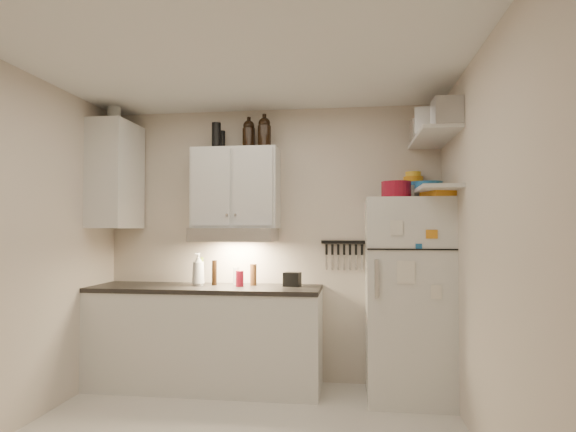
# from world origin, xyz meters

# --- Properties ---
(ceiling) EXTENTS (3.20, 3.00, 0.02)m
(ceiling) POSITION_xyz_m (0.00, 0.00, 2.61)
(ceiling) COLOR white
(ceiling) RESTS_ON ground
(back_wall) EXTENTS (3.20, 0.02, 2.60)m
(back_wall) POSITION_xyz_m (0.00, 1.51, 1.30)
(back_wall) COLOR beige
(back_wall) RESTS_ON ground
(left_wall) EXTENTS (0.02, 3.00, 2.60)m
(left_wall) POSITION_xyz_m (-1.61, 0.00, 1.30)
(left_wall) COLOR beige
(left_wall) RESTS_ON ground
(right_wall) EXTENTS (0.02, 3.00, 2.60)m
(right_wall) POSITION_xyz_m (1.61, 0.00, 1.30)
(right_wall) COLOR beige
(right_wall) RESTS_ON ground
(base_cabinet) EXTENTS (2.10, 0.60, 0.88)m
(base_cabinet) POSITION_xyz_m (-0.55, 1.20, 0.44)
(base_cabinet) COLOR silver
(base_cabinet) RESTS_ON floor
(countertop) EXTENTS (2.10, 0.62, 0.04)m
(countertop) POSITION_xyz_m (-0.55, 1.20, 0.90)
(countertop) COLOR black
(countertop) RESTS_ON base_cabinet
(upper_cabinet) EXTENTS (0.80, 0.33, 0.75)m
(upper_cabinet) POSITION_xyz_m (-0.30, 1.33, 1.83)
(upper_cabinet) COLOR silver
(upper_cabinet) RESTS_ON back_wall
(side_cabinet) EXTENTS (0.33, 0.55, 1.00)m
(side_cabinet) POSITION_xyz_m (-1.44, 1.20, 1.95)
(side_cabinet) COLOR silver
(side_cabinet) RESTS_ON left_wall
(range_hood) EXTENTS (0.76, 0.46, 0.12)m
(range_hood) POSITION_xyz_m (-0.30, 1.27, 1.39)
(range_hood) COLOR silver
(range_hood) RESTS_ON back_wall
(fridge) EXTENTS (0.70, 0.68, 1.70)m
(fridge) POSITION_xyz_m (1.25, 1.16, 0.85)
(fridge) COLOR silver
(fridge) RESTS_ON floor
(shelf_hi) EXTENTS (0.30, 0.95, 0.03)m
(shelf_hi) POSITION_xyz_m (1.45, 1.02, 2.20)
(shelf_hi) COLOR silver
(shelf_hi) RESTS_ON right_wall
(shelf_lo) EXTENTS (0.30, 0.95, 0.03)m
(shelf_lo) POSITION_xyz_m (1.45, 1.02, 1.76)
(shelf_lo) COLOR silver
(shelf_lo) RESTS_ON right_wall
(knife_strip) EXTENTS (0.42, 0.02, 0.03)m
(knife_strip) POSITION_xyz_m (0.70, 1.49, 1.32)
(knife_strip) COLOR black
(knife_strip) RESTS_ON back_wall
(dutch_oven) EXTENTS (0.27, 0.27, 0.15)m
(dutch_oven) POSITION_xyz_m (1.15, 1.10, 1.77)
(dutch_oven) COLOR maroon
(dutch_oven) RESTS_ON fridge
(book_stack) EXTENTS (0.29, 0.33, 0.09)m
(book_stack) POSITION_xyz_m (1.48, 0.94, 1.75)
(book_stack) COLOR orange
(book_stack) RESTS_ON fridge
(spice_jar) EXTENTS (0.08, 0.08, 0.11)m
(spice_jar) POSITION_xyz_m (1.28, 1.11, 1.76)
(spice_jar) COLOR silver
(spice_jar) RESTS_ON fridge
(stock_pot) EXTENTS (0.29, 0.29, 0.19)m
(stock_pot) POSITION_xyz_m (1.42, 1.29, 2.31)
(stock_pot) COLOR silver
(stock_pot) RESTS_ON shelf_hi
(tin_a) EXTENTS (0.26, 0.24, 0.22)m
(tin_a) POSITION_xyz_m (1.42, 0.97, 2.32)
(tin_a) COLOR #AAAAAD
(tin_a) RESTS_ON shelf_hi
(tin_b) EXTENTS (0.21, 0.21, 0.21)m
(tin_b) POSITION_xyz_m (1.49, 0.64, 2.32)
(tin_b) COLOR #AAAAAD
(tin_b) RESTS_ON shelf_hi
(bowl_teal) EXTENTS (0.22, 0.22, 0.09)m
(bowl_teal) POSITION_xyz_m (1.39, 1.35, 1.82)
(bowl_teal) COLOR #1A5792
(bowl_teal) RESTS_ON shelf_lo
(bowl_orange) EXTENTS (0.18, 0.18, 0.05)m
(bowl_orange) POSITION_xyz_m (1.33, 1.41, 1.89)
(bowl_orange) COLOR orange
(bowl_orange) RESTS_ON bowl_teal
(bowl_yellow) EXTENTS (0.14, 0.14, 0.04)m
(bowl_yellow) POSITION_xyz_m (1.33, 1.41, 1.94)
(bowl_yellow) COLOR yellow
(bowl_yellow) RESTS_ON bowl_orange
(plates) EXTENTS (0.29, 0.29, 0.06)m
(plates) POSITION_xyz_m (1.41, 1.01, 1.80)
(plates) COLOR #1A5792
(plates) RESTS_ON shelf_lo
(growler_a) EXTENTS (0.12, 0.12, 0.28)m
(growler_a) POSITION_xyz_m (-0.19, 1.37, 2.34)
(growler_a) COLOR black
(growler_a) RESTS_ON upper_cabinet
(growler_b) EXTENTS (0.16, 0.16, 0.29)m
(growler_b) POSITION_xyz_m (-0.03, 1.31, 2.35)
(growler_b) COLOR black
(growler_b) RESTS_ON upper_cabinet
(thermos_a) EXTENTS (0.08, 0.08, 0.19)m
(thermos_a) POSITION_xyz_m (-0.46, 1.41, 2.29)
(thermos_a) COLOR black
(thermos_a) RESTS_ON upper_cabinet
(thermos_b) EXTENTS (0.10, 0.10, 0.25)m
(thermos_b) POSITION_xyz_m (-0.49, 1.32, 2.32)
(thermos_b) COLOR black
(thermos_b) RESTS_ON upper_cabinet
(side_jar) EXTENTS (0.16, 0.16, 0.16)m
(side_jar) POSITION_xyz_m (-1.46, 1.19, 2.53)
(side_jar) COLOR silver
(side_jar) RESTS_ON side_cabinet
(soap_bottle) EXTENTS (0.16, 0.16, 0.34)m
(soap_bottle) POSITION_xyz_m (-0.63, 1.24, 1.09)
(soap_bottle) COLOR silver
(soap_bottle) RESTS_ON countertop
(pepper_mill) EXTENTS (0.08, 0.08, 0.20)m
(pepper_mill) POSITION_xyz_m (-0.13, 1.32, 1.02)
(pepper_mill) COLOR brown
(pepper_mill) RESTS_ON countertop
(oil_bottle) EXTENTS (0.06, 0.06, 0.26)m
(oil_bottle) POSITION_xyz_m (-0.63, 1.29, 1.05)
(oil_bottle) COLOR #4C6519
(oil_bottle) RESTS_ON countertop
(vinegar_bottle) EXTENTS (0.05, 0.05, 0.23)m
(vinegar_bottle) POSITION_xyz_m (-0.49, 1.28, 1.04)
(vinegar_bottle) COLOR black
(vinegar_bottle) RESTS_ON countertop
(clear_bottle) EXTENTS (0.07, 0.07, 0.16)m
(clear_bottle) POSITION_xyz_m (-0.30, 1.35, 1.00)
(clear_bottle) COLOR silver
(clear_bottle) RESTS_ON countertop
(red_jar) EXTENTS (0.08, 0.08, 0.14)m
(red_jar) POSITION_xyz_m (-0.23, 1.21, 0.99)
(red_jar) COLOR maroon
(red_jar) RESTS_ON countertop
(caddy) EXTENTS (0.17, 0.13, 0.13)m
(caddy) POSITION_xyz_m (0.24, 1.29, 0.98)
(caddy) COLOR black
(caddy) RESTS_ON countertop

